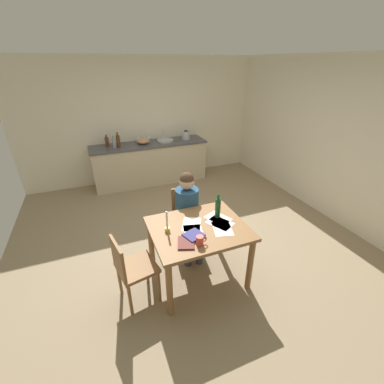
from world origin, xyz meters
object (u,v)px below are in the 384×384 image
sink_unit (165,140)px  coffee_mug (200,240)px  wine_glass_back_left (138,137)px  chair_at_table (186,215)px  bottle_vinegar (114,143)px  stovetop_kettle (186,135)px  wine_bottle_on_table (218,208)px  person_seated (188,209)px  bottle_oil (107,142)px  bottle_wine_red (118,141)px  candlestick (167,226)px  mixing_bowl (143,141)px  wine_glass_near_sink (149,136)px  dining_table (198,236)px  book_cookery (194,236)px  wine_glass_by_kettle (144,137)px  chair_side_empty (131,267)px  book_magazine (186,243)px

sink_unit → coffee_mug: bearing=-100.6°
wine_glass_back_left → chair_at_table: bearing=-87.1°
bottle_vinegar → stovetop_kettle: bearing=2.7°
chair_at_table → wine_bottle_on_table: 0.73m
coffee_mug → stovetop_kettle: size_ratio=0.54×
person_seated → bottle_oil: size_ratio=4.82×
wine_glass_back_left → bottle_wine_red: bearing=-154.4°
candlestick → wine_bottle_on_table: size_ratio=0.84×
mixing_bowl → wine_glass_near_sink: bearing=39.9°
dining_table → wine_bottle_on_table: size_ratio=3.52×
chair_at_table → stovetop_kettle: bearing=69.2°
book_cookery → mixing_bowl: mixing_bowl is taller
stovetop_kettle → book_cookery: bearing=-109.2°
dining_table → mixing_bowl: 3.12m
dining_table → sink_unit: sink_unit is taller
person_seated → book_cookery: (-0.20, -0.69, 0.10)m
bottle_vinegar → wine_glass_back_left: (0.54, 0.22, 0.00)m
sink_unit → wine_glass_by_kettle: (-0.43, 0.15, 0.09)m
chair_at_table → coffee_mug: (-0.21, -0.99, 0.32)m
wine_glass_near_sink → book_cookery: bearing=-95.5°
wine_bottle_on_table → chair_side_empty: bearing=-171.3°
coffee_mug → wine_glass_by_kettle: wine_glass_by_kettle is taller
wine_glass_back_left → sink_unit: bearing=-14.7°
candlestick → sink_unit: sink_unit is taller
bottle_wine_red → wine_glass_back_left: 0.50m
bottle_oil → wine_glass_back_left: bottle_oil is taller
candlestick → wine_glass_back_left: bearing=84.1°
wine_glass_by_kettle → stovetop_kettle: bearing=-9.3°
candlestick → wine_glass_back_left: 3.22m
bottle_vinegar → bottle_wine_red: (0.09, 0.01, 0.02)m
person_seated → wine_bottle_on_table: (0.22, -0.43, 0.22)m
stovetop_kettle → wine_glass_by_kettle: stovetop_kettle is taller
book_cookery → bottle_wine_red: size_ratio=0.63×
candlestick → wine_glass_by_kettle: size_ratio=1.71×
person_seated → candlestick: 0.68m
book_magazine → candlestick: bearing=133.4°
person_seated → wine_glass_near_sink: (0.13, 2.70, 0.33)m
chair_side_empty → bottle_vinegar: (0.24, 3.08, 0.52)m
person_seated → sink_unit: person_seated is taller
candlestick → bottle_vinegar: (-0.21, 2.97, 0.17)m
candlestick → wine_bottle_on_table: (0.66, 0.06, 0.06)m
book_magazine → sink_unit: (0.76, 3.33, 0.15)m
dining_table → coffee_mug: coffee_mug is taller
coffee_mug → chair_at_table: bearing=78.1°
candlestick → wine_glass_back_left: (0.33, 3.20, 0.17)m
mixing_bowl → chair_at_table: bearing=-88.5°
person_seated → book_magazine: bearing=-112.6°
chair_side_empty → wine_glass_near_sink: wine_glass_near_sink is taller
bottle_vinegar → mixing_bowl: size_ratio=0.90×
bottle_vinegar → person_seated: bearing=-75.3°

